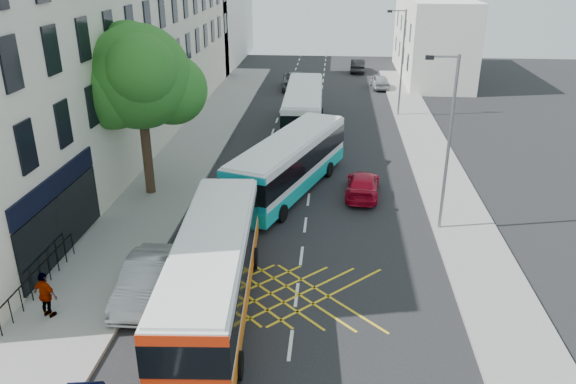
% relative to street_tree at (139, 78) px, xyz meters
% --- Properties ---
extents(pavement_left, '(5.00, 70.00, 0.15)m').
position_rel_street_tree_xyz_m(pavement_left, '(0.01, 0.03, -6.22)').
color(pavement_left, gray).
rests_on(pavement_left, ground).
extents(pavement_right, '(3.00, 70.00, 0.15)m').
position_rel_street_tree_xyz_m(pavement_right, '(16.01, 0.03, -6.22)').
color(pavement_right, gray).
rests_on(pavement_right, ground).
extents(terrace_main, '(8.30, 45.00, 13.50)m').
position_rel_street_tree_xyz_m(terrace_main, '(-5.49, 9.52, 0.46)').
color(terrace_main, beige).
rests_on(terrace_main, ground).
extents(terrace_far, '(8.00, 20.00, 10.00)m').
position_rel_street_tree_xyz_m(terrace_far, '(-5.49, 40.03, -1.29)').
color(terrace_far, silver).
rests_on(terrace_far, ground).
extents(building_right, '(6.00, 18.00, 8.00)m').
position_rel_street_tree_xyz_m(building_right, '(19.51, 33.03, -2.29)').
color(building_right, silver).
rests_on(building_right, ground).
extents(street_tree, '(6.30, 5.70, 8.80)m').
position_rel_street_tree_xyz_m(street_tree, '(0.00, 0.00, 0.00)').
color(street_tree, '#382619').
rests_on(street_tree, pavement_left).
extents(lamp_near, '(1.45, 0.15, 8.00)m').
position_rel_street_tree_xyz_m(lamp_near, '(14.71, -2.97, -1.68)').
color(lamp_near, slate).
rests_on(lamp_near, pavement_right).
extents(lamp_far, '(1.45, 0.15, 8.00)m').
position_rel_street_tree_xyz_m(lamp_far, '(14.71, 17.03, -1.68)').
color(lamp_far, slate).
rests_on(lamp_far, pavement_right).
extents(railings, '(0.08, 5.60, 1.14)m').
position_rel_street_tree_xyz_m(railings, '(-1.19, -9.67, -5.57)').
color(railings, black).
rests_on(railings, pavement_left).
extents(bus_near, '(3.21, 10.90, 3.03)m').
position_rel_street_tree_xyz_m(bus_near, '(5.59, -10.11, -4.70)').
color(bus_near, silver).
rests_on(bus_near, ground).
extents(bus_mid, '(5.91, 10.96, 3.02)m').
position_rel_street_tree_xyz_m(bus_mid, '(7.40, 1.08, -4.70)').
color(bus_mid, silver).
rests_on(bus_mid, ground).
extents(bus_far, '(2.97, 11.22, 3.14)m').
position_rel_street_tree_xyz_m(bus_far, '(7.53, 12.47, -4.64)').
color(bus_far, silver).
rests_on(bus_far, ground).
extents(parked_car_silver, '(1.70, 4.62, 1.51)m').
position_rel_street_tree_xyz_m(parked_car_silver, '(2.91, -9.56, -5.54)').
color(parked_car_silver, '#95969C').
rests_on(parked_car_silver, ground).
extents(red_hatchback, '(2.05, 4.33, 1.22)m').
position_rel_street_tree_xyz_m(red_hatchback, '(11.36, 0.85, -5.68)').
color(red_hatchback, '#AC0720').
rests_on(red_hatchback, ground).
extents(distant_car_grey, '(2.81, 5.54, 1.50)m').
position_rel_street_tree_xyz_m(distant_car_grey, '(5.99, 26.02, -5.54)').
color(distant_car_grey, '#404448').
rests_on(distant_car_grey, ground).
extents(distant_car_silver, '(1.84, 3.97, 1.32)m').
position_rel_street_tree_xyz_m(distant_car_silver, '(14.01, 26.96, -5.63)').
color(distant_car_silver, '#929499').
rests_on(distant_car_silver, ground).
extents(distant_car_dark, '(1.69, 4.36, 1.42)m').
position_rel_street_tree_xyz_m(distant_car_dark, '(12.16, 35.00, -5.58)').
color(distant_car_dark, black).
rests_on(distant_car_dark, ground).
extents(pedestrian_far, '(1.11, 0.75, 1.74)m').
position_rel_street_tree_xyz_m(pedestrian_far, '(-0.12, -11.25, -5.27)').
color(pedestrian_far, gray).
rests_on(pedestrian_far, pavement_left).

